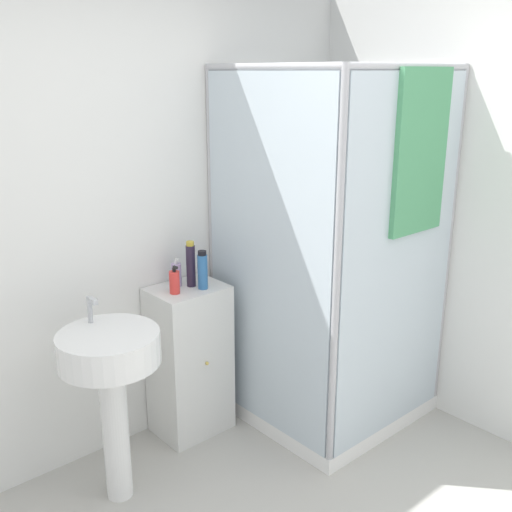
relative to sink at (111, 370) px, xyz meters
name	(u,v)px	position (x,y,z in m)	size (l,w,h in m)	color
wall_back	(98,228)	(0.21, 0.43, 0.56)	(6.40, 0.06, 2.50)	white
shower_enclosure	(331,332)	(1.32, -0.19, -0.13)	(1.00, 1.03, 2.05)	white
vanity_cabinet	(190,360)	(0.61, 0.24, -0.25)	(0.41, 0.34, 0.88)	silver
sink	(111,370)	(0.00, 0.00, 0.00)	(0.47, 0.47, 1.01)	white
soap_dispenser	(175,282)	(0.51, 0.21, 0.26)	(0.06, 0.06, 0.15)	red
shampoo_bottle_tall_black	(191,264)	(0.64, 0.24, 0.32)	(0.05, 0.05, 0.26)	#281E33
shampoo_bottle_blue	(203,270)	(0.67, 0.17, 0.30)	(0.05, 0.05, 0.21)	#2D66A3
lotion_bottle_white	(176,274)	(0.58, 0.30, 0.26)	(0.06, 0.06, 0.16)	#B299C6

